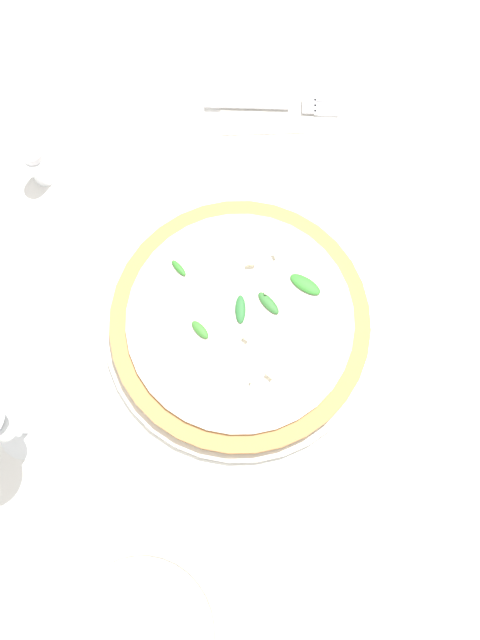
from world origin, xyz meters
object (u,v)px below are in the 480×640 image
at_px(pizza_arugula_main, 240,323).
at_px(fork, 272,105).
at_px(side_plate_white, 140,635).
at_px(shaker_pepper, 39,164).

relative_size(pizza_arugula_main, fork, 1.86).
distance_m(pizza_arugula_main, side_plate_white, 0.38).
distance_m(side_plate_white, shaker_pepper, 0.61).
height_order(fork, shaker_pepper, shaker_pepper).
relative_size(pizza_arugula_main, shaker_pepper, 5.24).
bearing_deg(fork, side_plate_white, -101.26).
bearing_deg(side_plate_white, shaker_pepper, 87.53).
xyz_separation_m(fork, side_plate_white, (-0.36, -0.61, 0.00)).
distance_m(fork, shaker_pepper, 0.34).
xyz_separation_m(side_plate_white, shaker_pepper, (0.03, 0.60, 0.02)).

